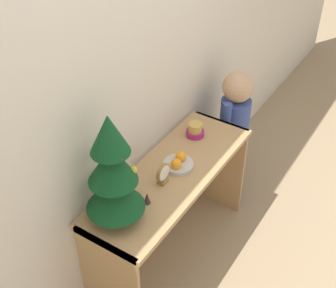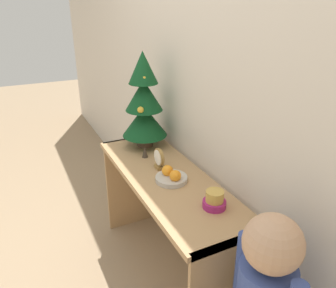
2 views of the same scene
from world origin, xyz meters
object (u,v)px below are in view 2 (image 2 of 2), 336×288
object	(u,v)px
fruit_bowl	(171,177)
desk_clock	(159,159)
singing_bowl	(214,200)
figurine	(145,152)
mini_tree	(144,103)

from	to	relation	value
fruit_bowl	desk_clock	world-z (taller)	desk_clock
singing_bowl	figurine	world-z (taller)	singing_bowl
desk_clock	figurine	bearing A→B (deg)	-174.82
fruit_bowl	singing_bowl	world-z (taller)	singing_bowl
mini_tree	singing_bowl	distance (m)	0.85
singing_bowl	desk_clock	size ratio (longest dim) A/B	0.89
mini_tree	singing_bowl	world-z (taller)	mini_tree
mini_tree	fruit_bowl	size ratio (longest dim) A/B	3.58
mini_tree	figurine	xyz separation A→B (m)	(0.17, -0.07, -0.26)
fruit_bowl	singing_bowl	bearing A→B (deg)	12.80
fruit_bowl	singing_bowl	distance (m)	0.32
singing_bowl	desk_clock	world-z (taller)	desk_clock
fruit_bowl	singing_bowl	xyz separation A→B (m)	(0.31, 0.07, 0.01)
mini_tree	fruit_bowl	xyz separation A→B (m)	(0.50, -0.05, -0.27)
desk_clock	singing_bowl	bearing A→B (deg)	8.54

